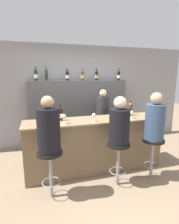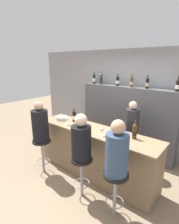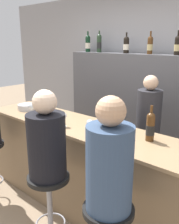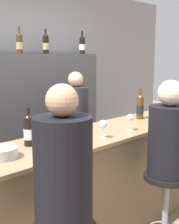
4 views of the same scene
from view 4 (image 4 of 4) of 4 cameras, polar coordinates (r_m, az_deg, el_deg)
The scene contains 17 objects.
wall_back at distance 3.92m, azimuth -15.32°, elevation 4.24°, with size 6.40×0.05×2.60m.
bar_counter at distance 2.94m, azimuth 1.07°, elevation -13.48°, with size 2.64×0.62×1.01m.
back_bar_cabinet at distance 3.80m, azimuth -13.30°, elevation -2.66°, with size 2.47×0.28×1.71m.
wine_bottle_counter_0 at distance 2.41m, azimuth -11.03°, elevation -3.22°, with size 0.08×0.08×0.29m.
wine_bottle_counter_1 at distance 3.40m, azimuth 9.23°, elevation 0.99°, with size 0.08×0.08×0.33m.
wine_bottle_backbar_3 at distance 3.76m, azimuth -12.69°, elevation 12.21°, with size 0.07×0.07×0.30m.
wine_bottle_backbar_4 at distance 3.98m, azimuth -8.00°, elevation 12.25°, with size 0.08×0.08×0.30m.
wine_bottle_backbar_5 at distance 4.39m, azimuth -1.34°, elevation 12.18°, with size 0.08×0.08×0.31m.
wine_glass_0 at distance 2.23m, azimuth -6.89°, elevation -4.25°, with size 0.08×0.08×0.17m.
wine_glass_1 at distance 2.59m, azimuth 2.47°, elevation -2.38°, with size 0.07×0.07×0.15m.
wine_glass_2 at distance 2.87m, azimuth 7.43°, elevation -1.20°, with size 0.07×0.07×0.15m.
wine_glass_3 at distance 3.18m, azimuth 11.71°, elevation -0.17°, with size 0.07×0.07×0.15m.
metal_bowl at distance 2.20m, azimuth -15.80°, elevation -7.14°, with size 0.23×0.23×0.07m.
guest_seated_left at distance 1.74m, azimuth -4.86°, elevation -10.20°, with size 0.33×0.33×0.81m.
bar_stool_middle at distance 2.72m, azimuth 13.82°, elevation -14.23°, with size 0.38×0.38×0.74m.
guest_seated_middle at distance 2.56m, azimuth 14.30°, elevation -4.15°, with size 0.33×0.33×0.77m.
bartender at distance 3.65m, azimuth -2.48°, elevation -5.39°, with size 0.29×0.29×1.51m.
Camera 4 is at (-1.94, -1.56, 1.70)m, focal length 50.00 mm.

